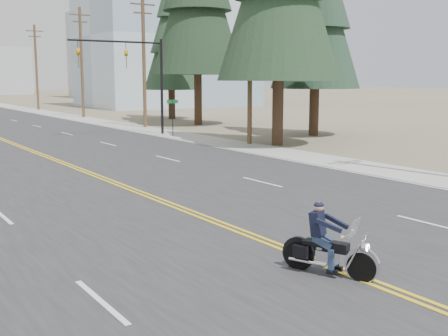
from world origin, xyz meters
name	(u,v)px	position (x,y,z in m)	size (l,w,h in m)	color
sidewalk_right	(31,110)	(11.50, 70.00, 0.01)	(3.00, 200.00, 0.01)	#A5A5A0
traffic_mast_right	(136,67)	(8.98, 32.00, 4.94)	(7.10, 0.26, 7.00)	black
street_sign	(173,111)	(10.80, 30.00, 1.80)	(0.90, 0.06, 2.62)	black
utility_pole_b	(250,48)	(12.50, 23.00, 5.98)	(2.20, 0.30, 11.50)	brown
utility_pole_c	(144,59)	(12.50, 38.00, 5.73)	(2.20, 0.30, 11.00)	brown
utility_pole_d	(82,61)	(12.50, 53.00, 5.98)	(2.20, 0.30, 11.50)	brown
utility_pole_e	(36,66)	(12.50, 70.00, 5.73)	(2.20, 0.30, 11.00)	brown
glass_building	(168,38)	(32.00, 70.00, 10.00)	(24.00, 16.00, 20.00)	#9EB5CC
haze_bldg_c	(112,55)	(40.00, 110.00, 9.00)	(16.00, 12.00, 18.00)	#B7BCC6
motorcyclist	(330,240)	(-0.40, 2.68, 0.79)	(0.86, 2.01, 1.57)	black
conifer_far	(171,33)	(19.23, 45.58, 8.62)	(5.61, 5.61, 15.02)	#382619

